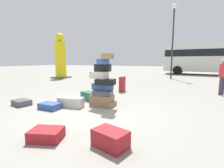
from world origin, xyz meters
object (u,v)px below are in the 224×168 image
suitcase_charcoal_behind_tower (22,102)px  suitcase_cream_foreground_near (71,102)px  suitcase_navy_right_side (50,106)px  parked_bus (207,57)px  person_bearded_onlooker (223,73)px  yellow_dummy_statue (60,58)px  suitcase_maroon_upright_blue (122,84)px  suitcase_maroon_left_side (110,139)px  suitcase_tower (103,86)px  suitcase_maroon_foreground_far (46,134)px  lamp_post (173,30)px  suitcase_teal_white_trunk (90,96)px

suitcase_charcoal_behind_tower → suitcase_cream_foreground_near: size_ratio=0.69×
suitcase_navy_right_side → suitcase_cream_foreground_near: (0.44, 0.45, 0.06)m
parked_bus → person_bearded_onlooker: bearing=-87.7°
person_bearded_onlooker → yellow_dummy_statue: yellow_dummy_statue is taller
yellow_dummy_statue → suitcase_maroon_upright_blue: bearing=-28.3°
yellow_dummy_statue → suitcase_cream_foreground_near: bearing=-47.1°
parked_bus → suitcase_maroon_left_side: bearing=-95.1°
suitcase_tower → suitcase_maroon_left_side: 2.61m
suitcase_charcoal_behind_tower → suitcase_maroon_left_side: 3.95m
suitcase_charcoal_behind_tower → yellow_dummy_statue: bearing=134.6°
suitcase_maroon_foreground_far → suitcase_maroon_upright_blue: size_ratio=0.81×
lamp_post → suitcase_tower: bearing=-98.4°
suitcase_maroon_upright_blue → suitcase_cream_foreground_near: bearing=-96.5°
person_bearded_onlooker → suitcase_maroon_foreground_far: bearing=-1.4°
suitcase_maroon_foreground_far → yellow_dummy_statue: 11.54m
suitcase_charcoal_behind_tower → suitcase_maroon_left_side: (3.76, -1.20, 0.06)m
suitcase_cream_foreground_near → yellow_dummy_statue: (-6.35, 6.84, 1.49)m
suitcase_cream_foreground_near → person_bearded_onlooker: 6.30m
suitcase_navy_right_side → suitcase_cream_foreground_near: bearing=45.9°
suitcase_teal_white_trunk → suitcase_maroon_left_side: size_ratio=1.36×
suitcase_maroon_upright_blue → yellow_dummy_statue: 7.98m
parked_bus → yellow_dummy_statue: bearing=-138.3°
suitcase_maroon_upright_blue → yellow_dummy_statue: bearing=155.7°
suitcase_navy_right_side → suitcase_maroon_foreground_far: size_ratio=1.10×
suitcase_navy_right_side → suitcase_maroon_left_side: 2.88m
suitcase_charcoal_behind_tower → lamp_post: bearing=81.4°
parked_bus → lamp_post: bearing=-113.9°
person_bearded_onlooker → suitcase_maroon_upright_blue: bearing=-46.0°
suitcase_maroon_foreground_far → lamp_post: size_ratio=0.10×
suitcase_cream_foreground_near → lamp_post: lamp_post is taller
yellow_dummy_statue → person_bearded_onlooker: bearing=-13.9°
suitcase_teal_white_trunk → suitcase_maroon_upright_blue: suitcase_maroon_upright_blue is taller
suitcase_charcoal_behind_tower → suitcase_maroon_upright_blue: (2.18, 3.61, 0.26)m
person_bearded_onlooker → parked_bus: size_ratio=0.18×
suitcase_teal_white_trunk → lamp_post: bearing=98.5°
suitcase_charcoal_behind_tower → suitcase_maroon_upright_blue: size_ratio=0.79×
suitcase_navy_right_side → suitcase_maroon_left_side: size_ratio=1.08×
suitcase_teal_white_trunk → suitcase_navy_right_side: bearing=-89.8°
suitcase_charcoal_behind_tower → suitcase_maroon_foreground_far: bearing=-17.7°
suitcase_maroon_left_side → person_bearded_onlooker: person_bearded_onlooker is taller
parked_bus → suitcase_tower: bearing=-101.3°
suitcase_maroon_foreground_far → suitcase_cream_foreground_near: suitcase_cream_foreground_near is taller
suitcase_maroon_upright_blue → parked_bus: (4.76, 12.31, 1.48)m
person_bearded_onlooker → suitcase_navy_right_side: bearing=-18.1°
yellow_dummy_statue → parked_bus: bearing=36.3°
suitcase_maroon_upright_blue → lamp_post: size_ratio=0.12×
suitcase_charcoal_behind_tower → suitcase_maroon_left_side: bearing=-6.0°
suitcase_tower → suitcase_maroon_upright_blue: bearing=96.5°
suitcase_maroon_upright_blue → person_bearded_onlooker: size_ratio=0.46×
parked_bus → lamp_post: (-3.08, -5.47, 1.97)m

